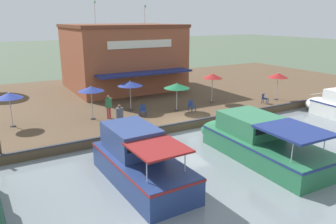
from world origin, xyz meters
TOP-DOWN VIEW (x-y plane):
  - ground_plane at (0.00, 0.00)m, footprint 220.00×220.00m
  - quay_deck at (-11.00, 0.00)m, footprint 22.00×56.00m
  - quay_edge_fender at (-0.10, 0.00)m, footprint 0.20×50.40m
  - waterfront_restaurant at (-13.82, 0.81)m, footprint 11.01×10.88m
  - patio_umbrella_far_corner at (-3.14, 0.95)m, footprint 2.02×2.02m
  - patio_umbrella_by_entrance at (-4.24, -5.56)m, footprint 1.84×1.84m
  - patio_umbrella_mid_patio_right at (-5.11, -2.16)m, footprint 1.97×1.97m
  - patio_umbrella_mid_patio_left at (-5.29, -10.81)m, footprint 1.76×1.76m
  - patio_umbrella_back_row at (-1.83, 10.72)m, footprint 1.79×1.79m
  - patio_umbrella_near_quay_edge at (-3.96, 5.05)m, footprint 1.74×1.74m
  - cafe_chair_mid_patio at (-3.14, -2.02)m, footprint 0.54×0.54m
  - cafe_chair_beside_entrance at (-1.35, 8.74)m, footprint 0.57×0.57m
  - cafe_chair_facing_river at (-2.49, 1.92)m, footprint 0.49×0.49m
  - person_near_entrance at (-1.07, -4.70)m, footprint 0.48×0.48m
  - person_mid_patio at (-3.84, -4.46)m, footprint 0.49×0.49m
  - motorboat_mid_row at (5.42, 1.00)m, footprint 9.05×3.48m
  - motorboat_outer_channel at (4.62, -6.21)m, footprint 7.58×2.84m
  - swan at (6.76, -0.10)m, footprint 0.63×0.50m

SIDE VIEW (x-z plane):
  - ground_plane at x=0.00m, z-range 0.00..0.00m
  - swan at x=6.76m, z-range -0.12..0.57m
  - quay_deck at x=-11.00m, z-range 0.00..0.60m
  - quay_edge_fender at x=-0.10m, z-range 0.60..0.70m
  - motorboat_mid_row at x=5.42m, z-range -0.22..2.08m
  - motorboat_outer_channel at x=4.62m, z-range -0.24..2.31m
  - cafe_chair_mid_patio at x=-3.14m, z-range 0.65..1.50m
  - cafe_chair_beside_entrance at x=-1.35m, z-range 0.65..1.50m
  - cafe_chair_facing_river at x=-2.49m, z-range 0.65..1.50m
  - person_near_entrance at x=-1.07m, z-range 0.82..2.51m
  - person_mid_patio at x=-3.84m, z-range 0.83..2.56m
  - patio_umbrella_far_corner at x=-3.14m, z-range 1.49..3.74m
  - patio_umbrella_mid_patio_left at x=-5.29m, z-range 1.56..3.95m
  - patio_umbrella_mid_patio_right at x=-5.11m, z-range 1.56..3.96m
  - patio_umbrella_back_row at x=-1.83m, z-range 1.58..4.04m
  - patio_umbrella_by_entrance at x=-4.24m, z-range 1.61..4.08m
  - patio_umbrella_near_quay_edge at x=-3.96m, z-range 1.63..4.21m
  - waterfront_restaurant at x=-13.82m, z-range -0.51..8.25m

